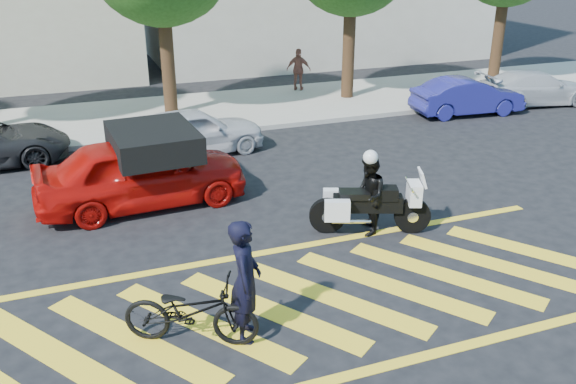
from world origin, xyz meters
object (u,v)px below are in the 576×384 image
object	(u,v)px
officer_bike	(245,281)
parked_mid_right	(193,132)
bicycle	(191,311)
officer_moto	(368,196)
parked_right	(467,96)
police_motorcycle	(368,206)
red_convertible	(141,172)
parked_far_right	(535,88)

from	to	relation	value
officer_bike	parked_mid_right	bearing A→B (deg)	12.69
bicycle	parked_mid_right	bearing A→B (deg)	13.46
bicycle	officer_bike	bearing A→B (deg)	-75.14
officer_bike	officer_moto	bearing A→B (deg)	-33.20
parked_right	parked_mid_right	bearing A→B (deg)	99.94
bicycle	police_motorcycle	xyz separation A→B (m)	(4.16, 2.37, 0.06)
officer_bike	parked_mid_right	xyz separation A→B (m)	(1.06, 8.55, -0.31)
red_convertible	parked_mid_right	xyz separation A→B (m)	(1.81, 2.99, -0.12)
bicycle	parked_far_right	distance (m)	17.41
red_convertible	parked_mid_right	distance (m)	3.50
officer_bike	red_convertible	bearing A→B (deg)	27.46
red_convertible	parked_far_right	world-z (taller)	red_convertible
parked_mid_right	parked_far_right	world-z (taller)	parked_mid_right
bicycle	parked_far_right	size ratio (longest dim) A/B	0.49
officer_moto	parked_mid_right	world-z (taller)	officer_moto
police_motorcycle	red_convertible	distance (m)	5.10
officer_bike	red_convertible	distance (m)	5.61
red_convertible	police_motorcycle	bearing A→B (deg)	-129.90
bicycle	parked_far_right	world-z (taller)	parked_far_right
police_motorcycle	red_convertible	size ratio (longest dim) A/B	0.51
parked_mid_right	parked_far_right	distance (m)	12.76
police_motorcycle	parked_far_right	size ratio (longest dim) A/B	0.57
officer_bike	parked_far_right	xyz separation A→B (m)	(13.77, 9.68, -0.37)
officer_bike	parked_far_right	distance (m)	16.83
officer_moto	parked_far_right	xyz separation A→B (m)	(10.43, 7.16, -0.22)
officer_moto	parked_right	xyz separation A→B (m)	(7.33, 6.88, -0.21)
officer_bike	police_motorcycle	xyz separation A→B (m)	(3.36, 2.53, -0.38)
parked_right	parked_far_right	size ratio (longest dim) A/B	0.90
officer_bike	bicycle	distance (m)	0.93
red_convertible	parked_far_right	distance (m)	15.09
red_convertible	officer_bike	bearing A→B (deg)	-175.85
police_motorcycle	parked_mid_right	distance (m)	6.44
officer_bike	bicycle	xyz separation A→B (m)	(-0.81, 0.16, -0.44)
officer_moto	parked_mid_right	size ratio (longest dim) A/B	0.42
officer_bike	police_motorcycle	bearing A→B (deg)	-33.20
bicycle	parked_right	world-z (taller)	parked_right
red_convertible	bicycle	bearing A→B (deg)	175.87
bicycle	parked_mid_right	world-z (taller)	parked_mid_right
parked_far_right	police_motorcycle	bearing A→B (deg)	131.80
officer_bike	red_convertible	size ratio (longest dim) A/B	0.42
police_motorcycle	officer_moto	distance (m)	0.23
officer_moto	parked_far_right	bearing A→B (deg)	145.04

